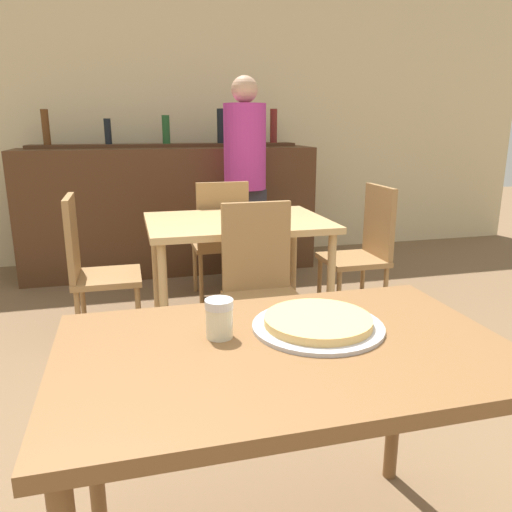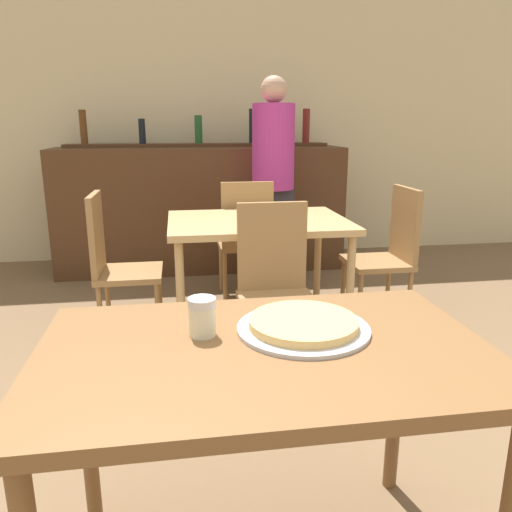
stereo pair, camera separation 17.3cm
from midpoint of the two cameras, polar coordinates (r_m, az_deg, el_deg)
name	(u,v)px [view 1 (the left image)]	position (r m, az deg, el deg)	size (l,w,h in m)	color
wall_back	(162,116)	(5.10, -11.66, 15.41)	(8.00, 0.05, 2.80)	beige
dining_table_near	(285,374)	(1.38, -0.38, -13.37)	(1.20, 0.75, 0.76)	brown
dining_table_far	(237,232)	(3.18, -3.73, 2.79)	(1.13, 0.83, 0.74)	tan
bar_counter	(171,210)	(4.66, -10.76, 5.16)	(2.60, 0.56, 1.12)	#4C2D19
bar_back_shelf	(170,140)	(4.74, -10.82, 12.84)	(2.39, 0.24, 0.34)	#4C2D19
chair_far_side_front	(261,280)	(2.67, -1.31, -2.77)	(0.40, 0.40, 0.92)	olive
chair_far_side_back	(221,235)	(3.77, -5.37, 2.41)	(0.40, 0.40, 0.92)	olive
chair_far_side_left	(91,263)	(3.18, -19.81, -0.78)	(0.40, 0.40, 0.92)	olive
chair_far_side_right	(365,245)	(3.49, 10.96, 1.20)	(0.40, 0.40, 0.92)	olive
pizza_tray	(318,323)	(1.44, 3.67, -7.72)	(0.38, 0.38, 0.04)	#B7B7BC
cheese_shaker	(219,318)	(1.38, -7.84, -7.12)	(0.08, 0.08, 0.11)	beige
person_standing	(245,176)	(4.12, -2.48, 9.17)	(0.34, 0.34, 1.69)	#2D2D38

